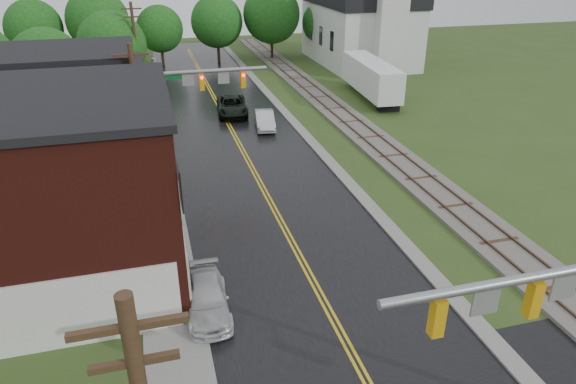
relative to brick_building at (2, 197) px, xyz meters
name	(u,v)px	position (x,y,z in m)	size (l,w,h in m)	color
main_road	(238,142)	(12.48, 15.00, -4.15)	(10.00, 90.00, 0.02)	black
curb_right	(289,117)	(17.88, 20.00, -4.15)	(0.80, 70.00, 0.12)	gray
sidewalk_left	(158,177)	(6.28, 10.00, -4.15)	(2.40, 50.00, 0.12)	gray
brick_building	(2,197)	(0.00, 0.00, 0.00)	(14.30, 10.30, 8.30)	#4C1710
yellow_house	(72,132)	(1.48, 11.00, -0.95)	(8.00, 7.00, 6.40)	tan
darkred_building	(99,106)	(2.48, 20.00, -1.95)	(7.00, 6.00, 4.40)	#3F0F0C
church	(364,16)	(32.48, 38.74, 1.68)	(10.40, 18.40, 20.00)	silver
railroad	(339,112)	(22.48, 20.00, -4.05)	(3.20, 80.00, 0.30)	#59544C
traffic_signal_near	(554,310)	(15.96, -13.00, 0.82)	(7.34, 0.30, 7.20)	gray
traffic_signal_far	(191,91)	(9.01, 12.00, 0.82)	(7.34, 0.43, 7.20)	gray
utility_pole_b	(140,122)	(5.68, 7.00, 0.57)	(1.80, 0.28, 9.00)	#382616
utility_pole_c	(137,51)	(5.68, 29.00, 0.57)	(1.80, 0.28, 9.00)	#382616
tree_left_c	(49,66)	(-1.36, 24.90, 0.36)	(6.00, 6.00, 7.65)	black
tree_left_e	(114,47)	(3.64, 30.90, 0.66)	(6.40, 6.40, 8.16)	black
suv_dark	(232,106)	(13.28, 22.23, -3.39)	(2.53, 5.50, 1.53)	black
sedan_silver	(265,120)	(15.20, 17.79, -3.46)	(1.46, 4.19, 1.38)	silver
pickup_white	(207,299)	(7.68, -4.36, -3.54)	(1.71, 4.21, 1.22)	silver
semi_trailer	(371,77)	(27.09, 23.75, -1.99)	(3.29, 11.38, 3.61)	black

